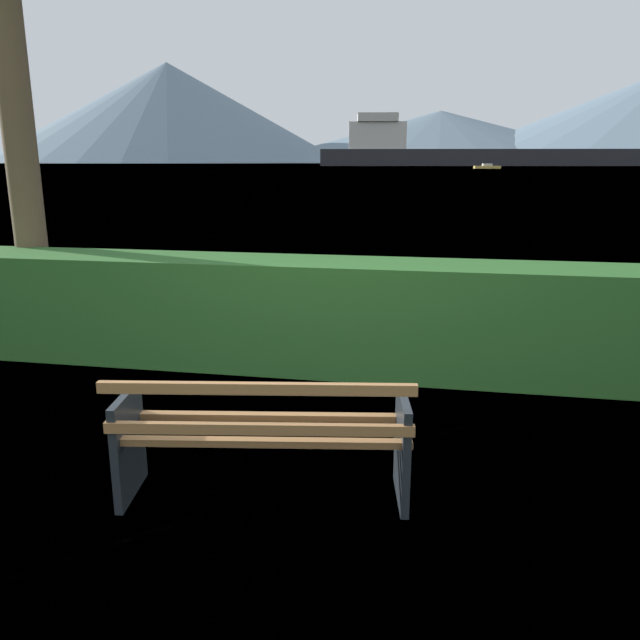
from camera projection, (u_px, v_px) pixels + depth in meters
ground_plane at (266, 494)px, 4.00m from camera, size 1400.00×1400.00×0.00m
water_surface at (438, 165)px, 295.97m from camera, size 620.00×620.00×0.00m
park_bench at (263, 436)px, 3.84m from camera, size 1.86×0.84×0.87m
hedge_row at (332, 315)px, 6.31m from camera, size 13.90×0.84×1.11m
cargo_ship_large at (452, 151)px, 236.92m from camera, size 118.74×33.51×18.91m
fishing_boat_near at (487, 167)px, 158.10m from camera, size 6.73×3.14×1.27m
distant_hills at (464, 119)px, 535.81m from camera, size 782.39×400.48×84.03m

